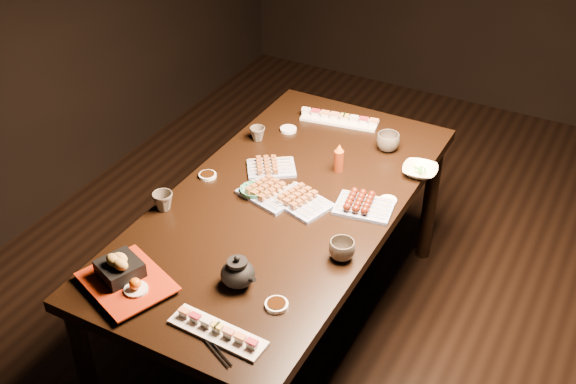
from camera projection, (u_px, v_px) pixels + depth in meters
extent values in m
plane|color=black|center=(366.00, 339.00, 3.35)|extent=(5.00, 5.00, 0.00)
cube|color=black|center=(283.00, 271.00, 3.18)|extent=(1.13, 1.90, 0.75)
imported|color=#2D8C65|center=(253.00, 192.00, 2.99)|extent=(0.12, 0.12, 0.03)
imported|color=#F3ECC7|center=(420.00, 171.00, 3.12)|extent=(0.17, 0.17, 0.04)
imported|color=#4A4239|center=(163.00, 201.00, 2.90)|extent=(0.09, 0.09, 0.08)
imported|color=#4A4239|center=(342.00, 250.00, 2.65)|extent=(0.12, 0.12, 0.08)
imported|color=#4A4239|center=(257.00, 134.00, 3.34)|extent=(0.08, 0.08, 0.07)
imported|color=#4A4239|center=(388.00, 142.00, 3.27)|extent=(0.11, 0.11, 0.08)
cylinder|color=maroon|center=(339.00, 157.00, 3.11)|extent=(0.05, 0.05, 0.13)
cylinder|color=white|center=(208.00, 175.00, 3.11)|extent=(0.08, 0.08, 0.01)
cylinder|color=white|center=(388.00, 201.00, 2.96)|extent=(0.08, 0.08, 0.01)
cylinder|color=white|center=(277.00, 305.00, 2.46)|extent=(0.09, 0.09, 0.01)
cylinder|color=white|center=(288.00, 129.00, 3.43)|extent=(0.11, 0.11, 0.01)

